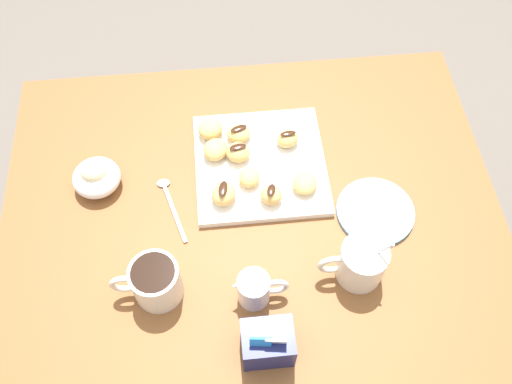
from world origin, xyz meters
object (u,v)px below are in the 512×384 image
(cream_pitcher_white, at_px, (255,289))
(beignet_1, at_px, (271,195))
(dining_table, at_px, (253,240))
(sugar_caddy, at_px, (265,343))
(saucer_sky_left, at_px, (375,212))
(coffee_mug_cream_right, at_px, (155,281))
(beignet_2, at_px, (238,152))
(beignet_5, at_px, (215,150))
(beignet_6, at_px, (210,129))
(beignet_3, at_px, (223,194))
(beignet_4, at_px, (288,139))
(pastry_plate_square, at_px, (260,164))
(beignet_0, at_px, (247,178))
(ice_cream_bowl, at_px, (96,176))
(coffee_mug_cream_left, at_px, (361,262))
(beignet_8, at_px, (305,183))
(beignet_7, at_px, (239,133))

(cream_pitcher_white, distance_m, beignet_1, 0.20)
(dining_table, relative_size, sugar_caddy, 9.67)
(saucer_sky_left, bearing_deg, coffee_mug_cream_right, 16.02)
(beignet_2, xyz_separation_m, beignet_5, (0.05, -0.01, -0.00))
(beignet_1, bearing_deg, beignet_6, -58.04)
(beignet_3, xyz_separation_m, beignet_4, (-0.15, -0.13, -0.00))
(pastry_plate_square, bearing_deg, beignet_5, -17.57)
(beignet_0, height_order, beignet_2, beignet_2)
(cream_pitcher_white, bearing_deg, saucer_sky_left, -149.45)
(ice_cream_bowl, bearing_deg, beignet_2, -174.03)
(beignet_2, bearing_deg, beignet_6, -51.04)
(ice_cream_bowl, xyz_separation_m, beignet_2, (-0.30, -0.03, 0.00))
(sugar_caddy, height_order, ice_cream_bowl, sugar_caddy)
(coffee_mug_cream_left, xyz_separation_m, sugar_caddy, (0.19, 0.13, -0.01))
(dining_table, relative_size, beignet_5, 18.40)
(beignet_3, bearing_deg, dining_table, 155.81)
(coffee_mug_cream_right, xyz_separation_m, beignet_2, (-0.17, -0.28, -0.01))
(coffee_mug_cream_right, relative_size, sugar_caddy, 1.23)
(beignet_2, bearing_deg, beignet_8, 145.42)
(saucer_sky_left, distance_m, beignet_3, 0.31)
(beignet_1, relative_size, beignet_6, 0.82)
(beignet_7, xyz_separation_m, beignet_8, (-0.12, 0.14, 0.00))
(pastry_plate_square, bearing_deg, coffee_mug_cream_left, 121.13)
(coffee_mug_cream_left, xyz_separation_m, beignet_5, (0.25, -0.29, -0.02))
(dining_table, xyz_separation_m, beignet_5, (0.07, -0.14, 0.17))
(beignet_3, height_order, beignet_8, beignet_3)
(beignet_1, bearing_deg, pastry_plate_square, -82.80)
(beignet_3, height_order, beignet_7, beignet_3)
(coffee_mug_cream_left, height_order, beignet_7, coffee_mug_cream_left)
(beignet_6, bearing_deg, beignet_3, 95.79)
(pastry_plate_square, distance_m, beignet_3, 0.12)
(beignet_1, bearing_deg, beignet_2, -62.87)
(coffee_mug_cream_left, distance_m, beignet_5, 0.39)
(pastry_plate_square, xyz_separation_m, beignet_8, (-0.08, 0.07, 0.02))
(beignet_0, bearing_deg, saucer_sky_left, 160.48)
(beignet_8, bearing_deg, beignet_2, -34.58)
(cream_pitcher_white, height_order, beignet_6, cream_pitcher_white)
(beignet_1, bearing_deg, beignet_4, -110.46)
(sugar_caddy, distance_m, beignet_5, 0.43)
(sugar_caddy, distance_m, beignet_8, 0.34)
(sugar_caddy, height_order, beignet_1, sugar_caddy)
(coffee_mug_cream_right, bearing_deg, beignet_0, -130.77)
(coffee_mug_cream_left, distance_m, beignet_1, 0.23)
(ice_cream_bowl, bearing_deg, beignet_8, 172.20)
(dining_table, xyz_separation_m, coffee_mug_cream_left, (-0.19, 0.16, 0.19))
(cream_pitcher_white, height_order, beignet_0, cream_pitcher_white)
(beignet_0, bearing_deg, beignet_7, -86.37)
(coffee_mug_cream_left, distance_m, cream_pitcher_white, 0.20)
(beignet_2, bearing_deg, dining_table, 98.10)
(beignet_0, bearing_deg, beignet_5, -51.50)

